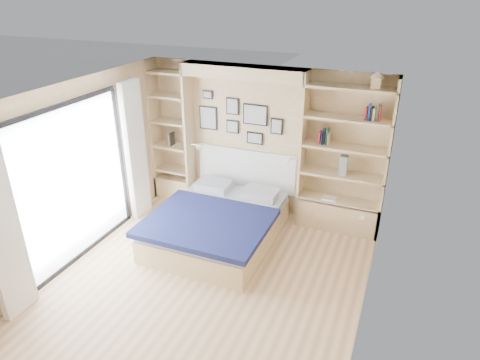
% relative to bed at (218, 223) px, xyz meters
% --- Properties ---
extents(ground, '(4.50, 4.50, 0.00)m').
position_rel_bed_xyz_m(ground, '(0.30, -1.06, -0.28)').
color(ground, '#DAB382').
rests_on(ground, ground).
extents(room_shell, '(4.50, 4.50, 4.50)m').
position_rel_bed_xyz_m(room_shell, '(-0.08, 0.46, 0.80)').
color(room_shell, tan).
rests_on(room_shell, ground).
extents(bed, '(1.77, 2.28, 1.07)m').
position_rel_bed_xyz_m(bed, '(0.00, 0.00, 0.00)').
color(bed, '#D9B688').
rests_on(bed, ground).
extents(photo_gallery, '(1.48, 0.02, 0.82)m').
position_rel_bed_xyz_m(photo_gallery, '(-0.15, 1.17, 1.32)').
color(photo_gallery, black).
rests_on(photo_gallery, ground).
extents(reading_lamps, '(1.92, 0.12, 0.15)m').
position_rel_bed_xyz_m(reading_lamps, '(0.00, 0.94, 0.82)').
color(reading_lamps, silver).
rests_on(reading_lamps, ground).
extents(shelf_decor, '(3.48, 0.23, 2.03)m').
position_rel_bed_xyz_m(shelf_decor, '(1.48, 1.01, 1.42)').
color(shelf_decor, '#A51E1E').
rests_on(shelf_decor, ground).
extents(deck, '(3.20, 4.00, 0.05)m').
position_rel_bed_xyz_m(deck, '(-3.30, -1.06, -0.28)').
color(deck, '#756857').
rests_on(deck, ground).
extents(deck_chair, '(0.67, 0.95, 0.88)m').
position_rel_bed_xyz_m(deck_chair, '(-2.43, 0.10, 0.14)').
color(deck_chair, tan).
rests_on(deck_chair, ground).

